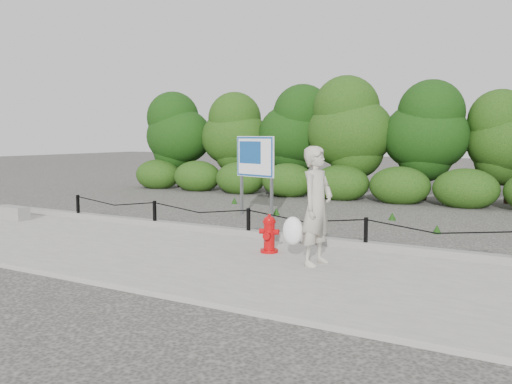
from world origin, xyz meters
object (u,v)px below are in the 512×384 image
at_px(pedestrian, 315,208).
at_px(concrete_block, 12,213).
at_px(advertising_sign, 255,160).
at_px(fire_hydrant, 269,234).

height_order(pedestrian, concrete_block, pedestrian).
relative_size(pedestrian, advertising_sign, 0.90).
bearing_deg(advertising_sign, pedestrian, -35.21).
relative_size(fire_hydrant, advertising_sign, 0.32).
distance_m(pedestrian, advertising_sign, 5.78).
xyz_separation_m(fire_hydrant, pedestrian, (1.09, -0.44, 0.61)).
bearing_deg(concrete_block, advertising_sign, 38.18).
bearing_deg(advertising_sign, concrete_block, -126.77).
relative_size(fire_hydrant, concrete_block, 0.68).
relative_size(fire_hydrant, pedestrian, 0.36).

